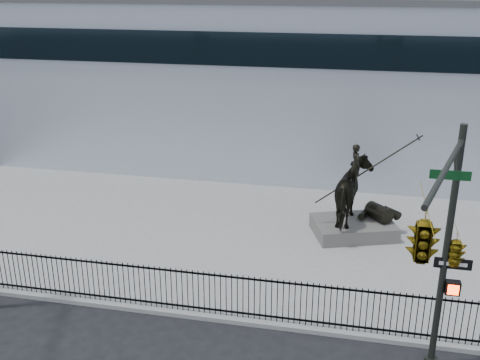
# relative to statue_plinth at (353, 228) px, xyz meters

# --- Properties ---
(ground) EXTENTS (120.00, 120.00, 0.00)m
(ground) POSITION_rel_statue_plinth_xyz_m (-4.69, -8.10, -0.45)
(ground) COLOR black
(ground) RESTS_ON ground
(plaza) EXTENTS (30.00, 12.00, 0.15)m
(plaza) POSITION_rel_statue_plinth_xyz_m (-4.69, -1.10, -0.38)
(plaza) COLOR gray
(plaza) RESTS_ON ground
(building) EXTENTS (44.00, 14.00, 9.00)m
(building) POSITION_rel_statue_plinth_xyz_m (-4.69, 11.90, 4.05)
(building) COLOR silver
(building) RESTS_ON ground
(picket_fence) EXTENTS (22.10, 0.10, 1.50)m
(picket_fence) POSITION_rel_statue_plinth_xyz_m (-4.69, -6.85, 0.45)
(picket_fence) COLOR black
(picket_fence) RESTS_ON plaza
(statue_plinth) EXTENTS (3.76, 3.14, 0.60)m
(statue_plinth) POSITION_rel_statue_plinth_xyz_m (0.00, 0.00, 0.00)
(statue_plinth) COLOR #56534E
(statue_plinth) RESTS_ON plaza
(equestrian_statue) EXTENTS (3.90, 3.11, 3.48)m
(equestrian_statue) POSITION_rel_statue_plinth_xyz_m (0.06, 0.02, 1.56)
(equestrian_statue) COLOR black
(equestrian_statue) RESTS_ON statue_plinth
(traffic_signal_right) EXTENTS (2.17, 6.86, 7.00)m
(traffic_signal_right) POSITION_rel_statue_plinth_xyz_m (1.77, -10.10, 4.40)
(traffic_signal_right) COLOR black
(traffic_signal_right) RESTS_ON ground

